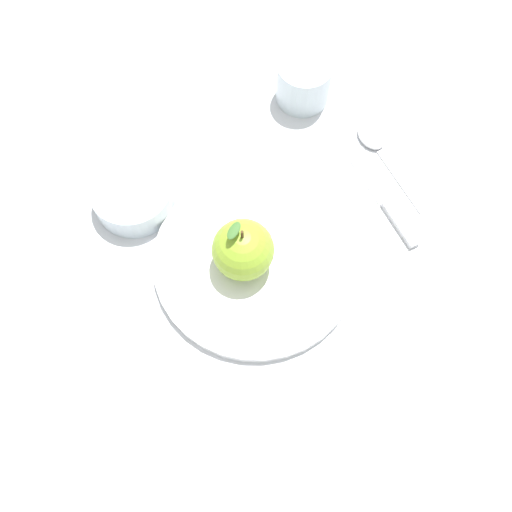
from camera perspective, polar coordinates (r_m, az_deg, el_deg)
name	(u,v)px	position (r m, az deg, el deg)	size (l,w,h in m)	color
ground_plane	(276,240)	(0.76, 2.06, 1.59)	(2.40, 2.40, 0.00)	silver
dinner_plate	(256,259)	(0.74, 0.00, -0.33)	(0.27, 0.27, 0.02)	white
apple	(243,250)	(0.70, -1.30, 0.62)	(0.08, 0.08, 0.09)	#8CB22D
side_bowl	(133,194)	(0.78, -12.25, 6.09)	(0.11, 0.11, 0.04)	silver
cup	(304,80)	(0.86, 4.80, 17.13)	(0.08, 0.08, 0.07)	silver
knife	(385,201)	(0.80, 12.74, 5.38)	(0.14, 0.14, 0.01)	silver
spoon	(377,145)	(0.84, 11.99, 10.82)	(0.13, 0.13, 0.01)	silver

